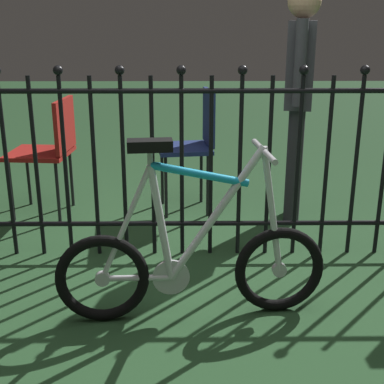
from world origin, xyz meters
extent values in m
plane|color=#264A28|center=(0.00, 0.00, 0.00)|extent=(20.00, 20.00, 0.00)
cylinder|color=black|center=(-1.09, 0.65, 0.54)|extent=(0.03, 0.03, 1.09)
cylinder|color=black|center=(-0.92, 0.65, 0.54)|extent=(0.03, 0.03, 1.09)
cylinder|color=black|center=(-0.74, 0.65, 0.54)|extent=(0.03, 0.03, 1.09)
sphere|color=black|center=(-0.74, 0.65, 1.12)|extent=(0.06, 0.06, 0.06)
cylinder|color=black|center=(-0.57, 0.65, 0.54)|extent=(0.03, 0.03, 1.09)
cylinder|color=black|center=(-0.40, 0.65, 0.54)|extent=(0.03, 0.03, 1.09)
sphere|color=black|center=(-0.40, 0.65, 1.12)|extent=(0.06, 0.06, 0.06)
cylinder|color=black|center=(-0.23, 0.65, 0.54)|extent=(0.03, 0.03, 1.09)
cylinder|color=black|center=(-0.06, 0.65, 0.54)|extent=(0.03, 0.03, 1.09)
sphere|color=black|center=(-0.06, 0.65, 1.12)|extent=(0.06, 0.06, 0.06)
cylinder|color=black|center=(0.12, 0.65, 0.54)|extent=(0.03, 0.03, 1.09)
cylinder|color=black|center=(0.29, 0.65, 0.54)|extent=(0.03, 0.03, 1.09)
sphere|color=black|center=(0.29, 0.65, 1.12)|extent=(0.06, 0.06, 0.06)
cylinder|color=black|center=(0.46, 0.65, 0.54)|extent=(0.03, 0.03, 1.09)
cylinder|color=black|center=(0.63, 0.65, 0.54)|extent=(0.03, 0.03, 1.09)
sphere|color=black|center=(0.63, 0.65, 1.12)|extent=(0.06, 0.06, 0.06)
cylinder|color=black|center=(0.80, 0.65, 0.54)|extent=(0.03, 0.03, 1.09)
cylinder|color=black|center=(0.97, 0.65, 0.54)|extent=(0.03, 0.03, 1.09)
sphere|color=black|center=(0.97, 0.65, 1.12)|extent=(0.06, 0.06, 0.06)
cylinder|color=black|center=(1.15, 0.65, 0.54)|extent=(0.03, 0.03, 1.09)
cylinder|color=black|center=(0.00, 0.65, 0.20)|extent=(3.55, 0.03, 0.03)
cylinder|color=black|center=(0.00, 0.65, 1.00)|extent=(3.55, 0.03, 0.03)
torus|color=black|center=(-0.43, -0.11, 0.22)|extent=(0.45, 0.10, 0.44)
cylinder|color=silver|center=(-0.43, -0.11, 0.22)|extent=(0.07, 0.04, 0.07)
torus|color=black|center=(0.42, -0.03, 0.22)|extent=(0.45, 0.10, 0.44)
cylinder|color=silver|center=(0.42, -0.03, 0.22)|extent=(0.07, 0.04, 0.07)
cylinder|color=silver|center=(0.11, -0.06, 0.53)|extent=(0.46, 0.08, 0.65)
cylinder|color=#19A5D8|center=(0.03, -0.07, 0.72)|extent=(0.45, 0.08, 0.14)
cylinder|color=silver|center=(-0.15, -0.09, 0.49)|extent=(0.12, 0.05, 0.57)
cylinder|color=silver|center=(-0.27, -0.10, 0.22)|extent=(0.33, 0.06, 0.04)
cylinder|color=silver|center=(-0.31, -0.10, 0.50)|extent=(0.26, 0.05, 0.56)
cylinder|color=silver|center=(0.37, -0.03, 0.53)|extent=(0.14, 0.04, 0.63)
cylinder|color=silver|center=(0.32, -0.04, 0.83)|extent=(0.03, 0.03, 0.02)
cylinder|color=silver|center=(0.32, -0.04, 0.82)|extent=(0.07, 0.40, 0.03)
cylinder|color=silver|center=(-0.19, -0.09, 0.81)|extent=(0.03, 0.03, 0.07)
cube|color=black|center=(-0.19, -0.09, 0.86)|extent=(0.21, 0.11, 0.05)
cylinder|color=silver|center=(-0.10, -0.08, 0.21)|extent=(0.18, 0.03, 0.18)
cylinder|color=black|center=(-1.28, 1.23, 0.22)|extent=(0.02, 0.02, 0.44)
cylinder|color=black|center=(-1.25, 1.56, 0.22)|extent=(0.02, 0.02, 0.44)
cylinder|color=black|center=(-0.94, 1.20, 0.22)|extent=(0.02, 0.02, 0.44)
cylinder|color=black|center=(-0.92, 1.54, 0.22)|extent=(0.02, 0.02, 0.44)
cube|color=#A51E19|center=(-1.10, 1.38, 0.46)|extent=(0.46, 0.46, 0.03)
cube|color=#A51E19|center=(-0.90, 1.37, 0.67)|extent=(0.06, 0.40, 0.37)
cylinder|color=black|center=(-0.18, 1.27, 0.23)|extent=(0.02, 0.02, 0.46)
cylinder|color=black|center=(-0.22, 1.57, 0.23)|extent=(0.02, 0.02, 0.46)
cylinder|color=black|center=(0.13, 1.31, 0.23)|extent=(0.02, 0.02, 0.46)
cylinder|color=black|center=(0.09, 1.61, 0.23)|extent=(0.02, 0.02, 0.46)
cube|color=navy|center=(-0.05, 1.44, 0.48)|extent=(0.43, 0.43, 0.03)
cube|color=navy|center=(0.13, 1.46, 0.71)|extent=(0.08, 0.36, 0.40)
cylinder|color=#2D2D33|center=(0.72, 1.18, 0.40)|extent=(0.11, 0.11, 0.81)
cylinder|color=#2D2D33|center=(0.76, 1.34, 0.40)|extent=(0.11, 0.11, 0.81)
cube|color=#3F3F47|center=(0.74, 1.26, 1.09)|extent=(0.24, 0.33, 0.57)
cylinder|color=#3F3F47|center=(0.69, 1.07, 1.12)|extent=(0.08, 0.08, 0.54)
cylinder|color=#3F3F47|center=(0.78, 1.46, 1.12)|extent=(0.08, 0.08, 0.54)
sphere|color=tan|center=(0.74, 1.26, 1.50)|extent=(0.22, 0.22, 0.22)
camera|label=1|loc=(-0.03, -2.36, 1.40)|focal=49.53mm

